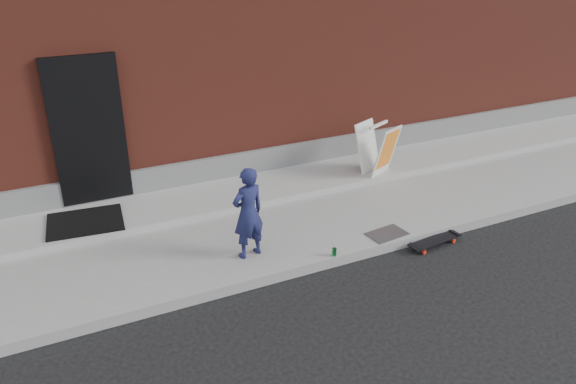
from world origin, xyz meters
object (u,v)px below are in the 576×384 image
soda_can (334,252)px  pizza_sign (378,148)px  child (248,213)px  skateboard (435,241)px

soda_can → pizza_sign: bearing=44.9°
pizza_sign → soda_can: bearing=-135.1°
pizza_sign → soda_can: 2.84m
child → skateboard: 2.76m
child → pizza_sign: child is taller
child → soda_can: (1.02, -0.51, -0.58)m
child → skateboard: (2.58, -0.68, -0.70)m
child → soda_can: child is taller
skateboard → soda_can: 1.58m
skateboard → soda_can: size_ratio=7.66×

